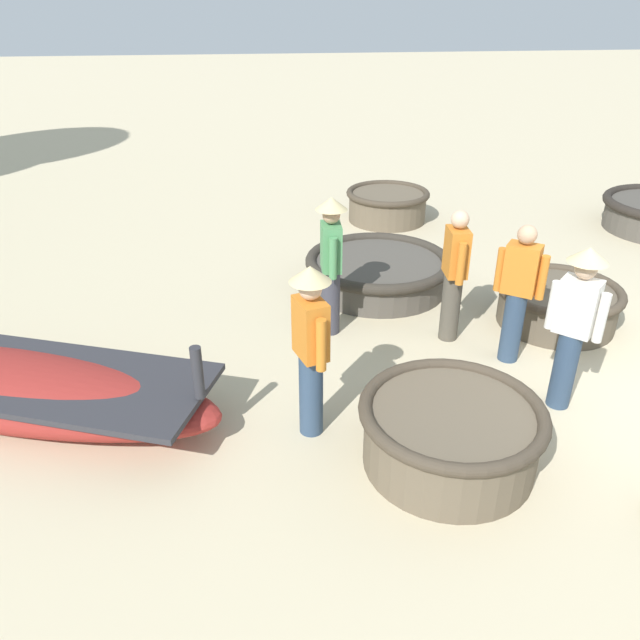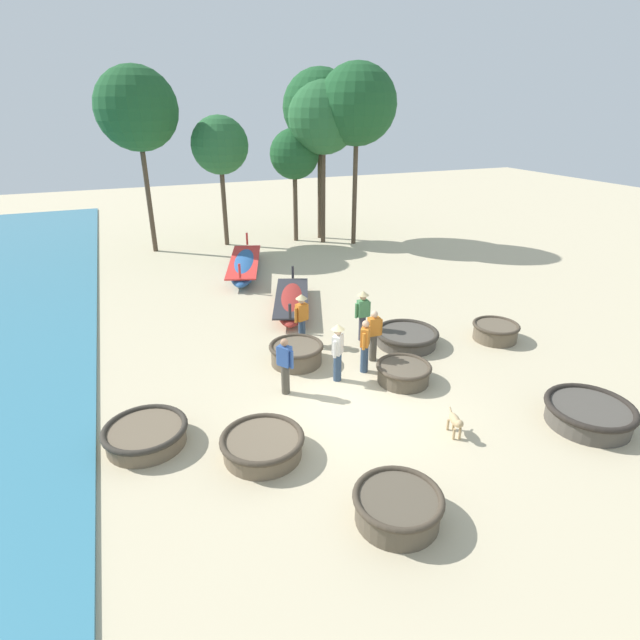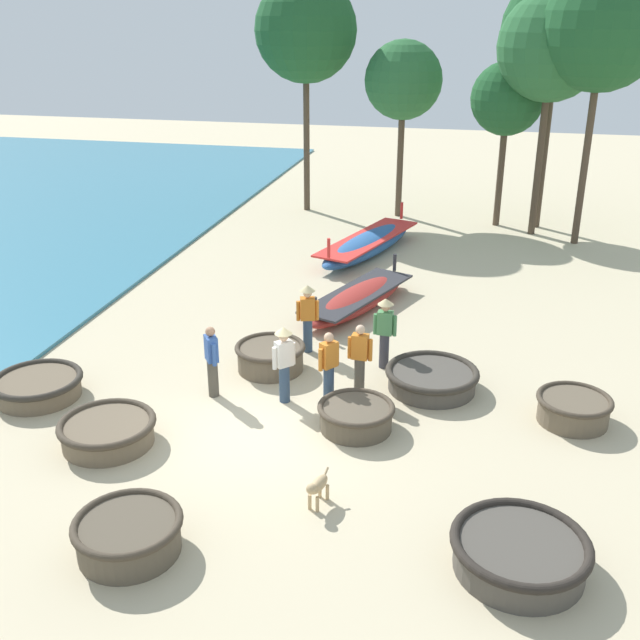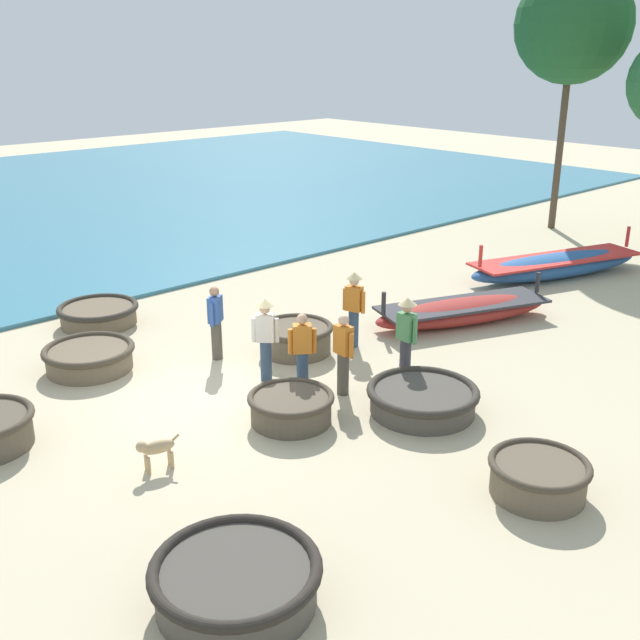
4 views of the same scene
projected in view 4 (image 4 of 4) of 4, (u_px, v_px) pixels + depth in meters
ground_plane at (210, 396)px, 13.91m from camera, size 80.00×80.00×0.00m
sea at (11, 205)px, 30.31m from camera, size 28.00×52.00×0.10m
coracle_center at (291, 407)px, 12.90m from camera, size 1.51×1.51×0.51m
coracle_upturned at (89, 357)px, 14.99m from camera, size 1.82×1.82×0.50m
coracle_nearest at (423, 398)px, 13.24m from camera, size 2.00×2.00×0.48m
coracle_front_left at (236, 581)px, 8.67m from camera, size 2.03×2.03×0.55m
coracle_far_right at (98, 314)px, 17.43m from camera, size 1.86×1.86×0.48m
coracle_beside_post at (296, 337)px, 15.83m from camera, size 1.59×1.59×0.60m
coracle_tilted at (538, 476)px, 10.78m from camera, size 1.47×1.47×0.55m
long_boat_red_hull at (556, 265)px, 20.96m from camera, size 2.88×5.74×1.20m
long_boat_green_hull at (463, 311)px, 17.51m from camera, size 2.66×4.62×1.00m
fisherman_standing_left at (343, 352)px, 13.73m from camera, size 0.53×0.24×1.57m
fisherman_standing_right at (265, 334)px, 14.27m from camera, size 0.40×0.40×1.67m
fisherman_with_hat at (302, 351)px, 13.78m from camera, size 0.38×0.44×1.57m
fisherman_crouching at (354, 304)px, 15.91m from camera, size 0.51×0.36×1.67m
fisherman_hauling at (216, 321)px, 15.31m from camera, size 0.38×0.45×1.57m
fisherman_by_coracle at (406, 333)px, 14.32m from camera, size 0.53×0.36×1.67m
dog at (155, 448)px, 11.38m from camera, size 0.32×0.67×0.55m
tree_right_mid at (573, 25)px, 24.43m from camera, size 3.82×3.82×8.70m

